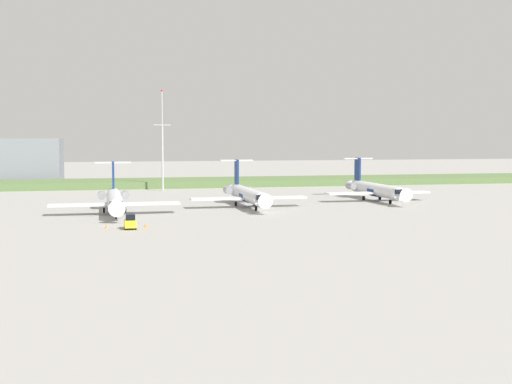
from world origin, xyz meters
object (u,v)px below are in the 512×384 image
(regional_jet_third, at_px, (375,189))
(baggage_tug, at_px, (130,222))
(regional_jet_second, at_px, (247,194))
(antenna_mast, at_px, (162,149))
(safety_cone_mid_marker, at_px, (125,226))
(safety_cone_front_marker, at_px, (106,226))
(regional_jet_nearest, at_px, (115,199))
(safety_cone_rear_marker, at_px, (146,225))

(regional_jet_third, relative_size, baggage_tug, 9.69)
(baggage_tug, bearing_deg, regional_jet_second, 50.37)
(antenna_mast, relative_size, safety_cone_mid_marker, 46.87)
(regional_jet_second, relative_size, antenna_mast, 1.20)
(regional_jet_second, xyz_separation_m, regional_jet_third, (29.72, 6.62, 0.00))
(regional_jet_third, bearing_deg, safety_cone_mid_marker, -148.28)
(safety_cone_mid_marker, bearing_deg, regional_jet_second, 47.63)
(baggage_tug, xyz_separation_m, safety_cone_mid_marker, (-0.65, 1.95, -0.73))
(baggage_tug, relative_size, safety_cone_front_marker, 5.82)
(regional_jet_second, distance_m, antenna_mast, 46.78)
(regional_jet_nearest, bearing_deg, safety_cone_rear_marker, -78.47)
(regional_jet_third, bearing_deg, regional_jet_nearest, -166.33)
(safety_cone_mid_marker, bearing_deg, regional_jet_third, 31.72)
(baggage_tug, height_order, safety_cone_front_marker, baggage_tug)
(regional_jet_second, bearing_deg, regional_jet_nearest, -165.06)
(regional_jet_third, xyz_separation_m, baggage_tug, (-53.65, -35.51, -1.53))
(regional_jet_second, bearing_deg, safety_cone_mid_marker, -132.37)
(regional_jet_nearest, bearing_deg, antenna_mast, 75.59)
(safety_cone_front_marker, bearing_deg, safety_cone_mid_marker, -0.25)
(regional_jet_nearest, bearing_deg, safety_cone_mid_marker, -86.79)
(safety_cone_mid_marker, relative_size, safety_cone_rear_marker, 1.00)
(regional_jet_second, distance_m, baggage_tug, 37.55)
(safety_cone_rear_marker, bearing_deg, safety_cone_mid_marker, 177.43)
(regional_jet_nearest, relative_size, baggage_tug, 9.69)
(baggage_tug, bearing_deg, safety_cone_front_marker, 150.71)
(regional_jet_second, xyz_separation_m, safety_cone_front_marker, (-27.42, -26.94, -2.26))
(regional_jet_second, xyz_separation_m, safety_cone_rear_marker, (-21.58, -27.08, -2.26))
(safety_cone_rear_marker, bearing_deg, baggage_tug, -142.34)
(safety_cone_mid_marker, bearing_deg, regional_jet_nearest, 93.21)
(regional_jet_nearest, xyz_separation_m, regional_jet_third, (55.43, 13.48, 0.00))
(safety_cone_rear_marker, bearing_deg, antenna_mast, 82.79)
(antenna_mast, distance_m, safety_cone_front_marker, 73.54)
(regional_jet_second, height_order, antenna_mast, antenna_mast)
(baggage_tug, bearing_deg, antenna_mast, 81.17)
(regional_jet_nearest, xyz_separation_m, safety_cone_mid_marker, (1.13, -20.09, -2.26))
(antenna_mast, xyz_separation_m, baggage_tug, (-11.38, -73.23, -9.65))
(regional_jet_nearest, distance_m, antenna_mast, 53.48)
(safety_cone_mid_marker, bearing_deg, antenna_mast, 80.42)
(regional_jet_nearest, distance_m, safety_cone_mid_marker, 20.25)
(regional_jet_third, distance_m, safety_cone_rear_marker, 61.42)
(safety_cone_mid_marker, height_order, safety_cone_rear_marker, same)
(regional_jet_third, bearing_deg, antenna_mast, 138.26)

